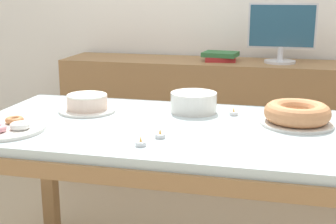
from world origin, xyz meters
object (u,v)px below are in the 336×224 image
object	(u,v)px
pastry_platter	(4,128)
plate_stack	(195,102)
tealight_centre	(160,135)
book_stack	(220,56)
tealight_near_front	(141,143)
computer_monitor	(281,33)
cake_golden_bundt	(297,114)
cake_chocolate_round	(87,104)
tealight_right_edge	(234,113)

from	to	relation	value
pastry_platter	plate_stack	size ratio (longest dim) A/B	1.54
plate_stack	tealight_centre	distance (m)	0.42
book_stack	tealight_near_front	xyz separation A→B (m)	(-0.08, -1.57, -0.11)
computer_monitor	tealight_near_front	distance (m)	1.66
book_stack	tealight_centre	world-z (taller)	book_stack
computer_monitor	tealight_near_front	size ratio (longest dim) A/B	10.60
cake_golden_bundt	tealight_centre	xyz separation A→B (m)	(-0.50, -0.31, -0.03)
tealight_centre	cake_golden_bundt	bearing A→B (deg)	31.53
book_stack	cake_chocolate_round	xyz separation A→B (m)	(-0.46, -1.15, -0.08)
cake_golden_bundt	pastry_platter	size ratio (longest dim) A/B	0.92
cake_golden_bundt	tealight_right_edge	bearing A→B (deg)	161.21
cake_chocolate_round	pastry_platter	world-z (taller)	cake_chocolate_round
tealight_near_front	computer_monitor	bearing A→B (deg)	73.46
cake_golden_bundt	plate_stack	distance (m)	0.46
pastry_platter	plate_stack	bearing A→B (deg)	34.68
computer_monitor	tealight_right_edge	size ratio (longest dim) A/B	10.60
book_stack	cake_golden_bundt	xyz separation A→B (m)	(0.47, -1.16, -0.07)
cake_golden_bundt	tealight_near_front	xyz separation A→B (m)	(-0.55, -0.41, -0.03)
cake_chocolate_round	tealight_centre	bearing A→B (deg)	-36.27
book_stack	cake_golden_bundt	distance (m)	1.25
computer_monitor	book_stack	size ratio (longest dim) A/B	1.77
book_stack	plate_stack	world-z (taller)	book_stack
computer_monitor	tealight_centre	size ratio (longest dim) A/B	10.60
pastry_platter	tealight_near_front	world-z (taller)	pastry_platter
pastry_platter	tealight_near_front	distance (m)	0.58
plate_stack	tealight_centre	bearing A→B (deg)	-97.50
cake_chocolate_round	tealight_right_edge	distance (m)	0.66
tealight_near_front	plate_stack	bearing A→B (deg)	79.27
book_stack	plate_stack	distance (m)	1.05
plate_stack	computer_monitor	bearing A→B (deg)	70.68
tealight_near_front	tealight_right_edge	xyz separation A→B (m)	(0.28, 0.50, 0.00)
computer_monitor	cake_chocolate_round	size ratio (longest dim) A/B	1.62
computer_monitor	tealight_right_edge	world-z (taller)	computer_monitor
computer_monitor	pastry_platter	size ratio (longest dim) A/B	1.31
pastry_platter	tealight_centre	xyz separation A→B (m)	(0.62, 0.05, -0.00)
computer_monitor	pastry_platter	distance (m)	1.86
computer_monitor	book_stack	world-z (taller)	computer_monitor
pastry_platter	tealight_right_edge	xyz separation A→B (m)	(0.86, 0.45, -0.00)
cake_golden_bundt	tealight_near_front	distance (m)	0.69
computer_monitor	cake_golden_bundt	xyz separation A→B (m)	(0.08, -1.15, -0.23)
plate_stack	tealight_centre	size ratio (longest dim) A/B	5.25
cake_chocolate_round	tealight_near_front	size ratio (longest dim) A/B	6.52
book_stack	tealight_right_edge	size ratio (longest dim) A/B	5.99
book_stack	tealight_right_edge	bearing A→B (deg)	-79.48
cake_chocolate_round	plate_stack	distance (m)	0.49
cake_chocolate_round	cake_golden_bundt	size ratio (longest dim) A/B	0.87
tealight_near_front	cake_chocolate_round	bearing A→B (deg)	132.33
tealight_right_edge	computer_monitor	bearing A→B (deg)	80.01
cake_golden_bundt	plate_stack	size ratio (longest dim) A/B	1.43
plate_stack	tealight_near_front	bearing A→B (deg)	-100.73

